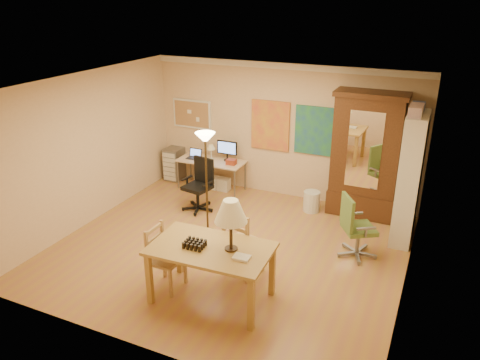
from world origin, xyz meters
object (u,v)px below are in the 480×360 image
at_px(computer_desk, 213,171).
at_px(armoire, 365,163).
at_px(office_chair_black, 199,196).
at_px(bookshelf, 409,179).
at_px(office_chair_green, 356,240).
at_px(dining_table, 218,238).

relative_size(computer_desk, armoire, 0.61).
relative_size(office_chair_black, bookshelf, 0.46).
xyz_separation_m(office_chair_green, bookshelf, (0.62, 0.91, 0.81)).
relative_size(dining_table, bookshelf, 0.75).
relative_size(dining_table, office_chair_green, 1.58).
xyz_separation_m(computer_desk, armoire, (3.11, 0.09, 0.62)).
distance_m(armoire, bookshelf, 1.08).
bearing_deg(bookshelf, armoire, 140.49).
distance_m(office_chair_black, bookshelf, 3.84).
bearing_deg(computer_desk, dining_table, -61.46).
bearing_deg(armoire, office_chair_black, -159.00).
relative_size(dining_table, armoire, 0.70).
distance_m(dining_table, office_chair_black, 2.99).
bearing_deg(office_chair_green, dining_table, -127.36).
relative_size(dining_table, computer_desk, 1.16).
height_order(office_chair_black, bookshelf, bookshelf).
xyz_separation_m(dining_table, armoire, (1.25, 3.51, 0.06)).
bearing_deg(armoire, dining_table, -109.56).
bearing_deg(office_chair_green, office_chair_black, 171.16).
relative_size(computer_desk, office_chair_green, 1.36).
relative_size(office_chair_black, office_chair_green, 0.97).
bearing_deg(bookshelf, dining_table, -126.38).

